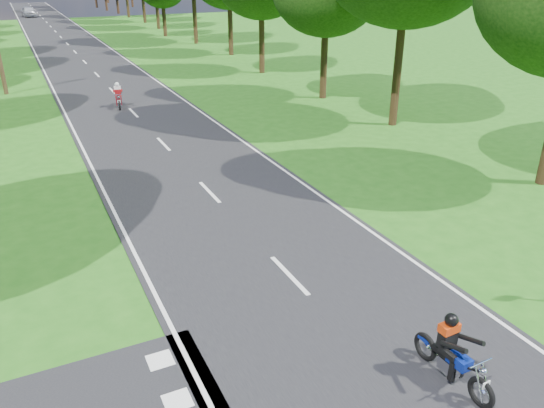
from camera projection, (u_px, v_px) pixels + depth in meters
ground at (331, 319)px, 11.85m from camera, size 160.00×160.00×0.00m
main_road at (67, 44)px, 52.85m from camera, size 7.00×140.00×0.02m
road_markings at (68, 46)px, 51.26m from camera, size 7.40×140.00×0.01m
rider_near_blue at (455, 351)px, 9.78m from camera, size 0.63×1.71×1.41m
rider_far_red at (118, 95)px, 29.05m from camera, size 0.80×1.69×1.36m
distant_car at (28, 12)px, 79.85m from camera, size 2.20×4.54×1.49m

